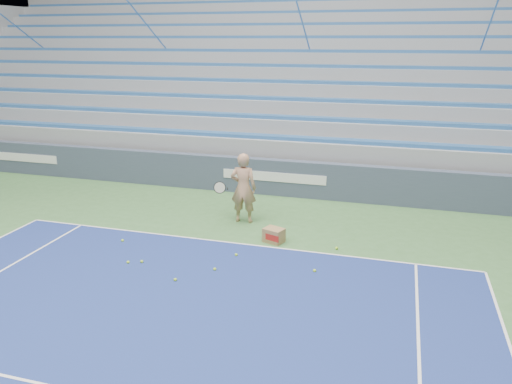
# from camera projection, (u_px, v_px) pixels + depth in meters

# --- Properties ---
(sponsor_barrier) EXTENTS (30.00, 0.32, 1.10)m
(sponsor_barrier) POSITION_uv_depth(u_px,v_px,m) (275.00, 177.00, 15.21)
(sponsor_barrier) COLOR #3A4458
(sponsor_barrier) RESTS_ON ground
(bleachers) EXTENTS (31.00, 9.15, 7.30)m
(bleachers) POSITION_uv_depth(u_px,v_px,m) (310.00, 97.00, 19.92)
(bleachers) COLOR gray
(bleachers) RESTS_ON ground
(tennis_player) EXTENTS (0.96, 0.86, 1.84)m
(tennis_player) POSITION_uv_depth(u_px,v_px,m) (243.00, 188.00, 12.81)
(tennis_player) COLOR tan
(tennis_player) RESTS_ON ground
(ball_box) EXTENTS (0.54, 0.48, 0.34)m
(ball_box) POSITION_uv_depth(u_px,v_px,m) (274.00, 235.00, 11.74)
(ball_box) COLOR olive
(ball_box) RESTS_ON ground
(tennis_ball_0) EXTENTS (0.07, 0.07, 0.07)m
(tennis_ball_0) POSITION_uv_depth(u_px,v_px,m) (236.00, 255.00, 11.00)
(tennis_ball_0) COLOR #B0E72F
(tennis_ball_0) RESTS_ON ground
(tennis_ball_1) EXTENTS (0.07, 0.07, 0.07)m
(tennis_ball_1) POSITION_uv_depth(u_px,v_px,m) (315.00, 271.00, 10.25)
(tennis_ball_1) COLOR #B0E72F
(tennis_ball_1) RESTS_ON ground
(tennis_ball_2) EXTENTS (0.07, 0.07, 0.07)m
(tennis_ball_2) POSITION_uv_depth(u_px,v_px,m) (175.00, 280.00, 9.86)
(tennis_ball_2) COLOR #B0E72F
(tennis_ball_2) RESTS_ON ground
(tennis_ball_3) EXTENTS (0.07, 0.07, 0.07)m
(tennis_ball_3) POSITION_uv_depth(u_px,v_px,m) (128.00, 262.00, 10.64)
(tennis_ball_3) COLOR #B0E72F
(tennis_ball_3) RESTS_ON ground
(tennis_ball_4) EXTENTS (0.07, 0.07, 0.07)m
(tennis_ball_4) POSITION_uv_depth(u_px,v_px,m) (123.00, 240.00, 11.78)
(tennis_ball_4) COLOR #B0E72F
(tennis_ball_4) RESTS_ON ground
(tennis_ball_5) EXTENTS (0.07, 0.07, 0.07)m
(tennis_ball_5) POSITION_uv_depth(u_px,v_px,m) (142.00, 262.00, 10.67)
(tennis_ball_5) COLOR #B0E72F
(tennis_ball_5) RESTS_ON ground
(tennis_ball_6) EXTENTS (0.07, 0.07, 0.07)m
(tennis_ball_6) POSITION_uv_depth(u_px,v_px,m) (337.00, 248.00, 11.35)
(tennis_ball_6) COLOR #B0E72F
(tennis_ball_6) RESTS_ON ground
(tennis_ball_7) EXTENTS (0.07, 0.07, 0.07)m
(tennis_ball_7) POSITION_uv_depth(u_px,v_px,m) (215.00, 269.00, 10.32)
(tennis_ball_7) COLOR #B0E72F
(tennis_ball_7) RESTS_ON ground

